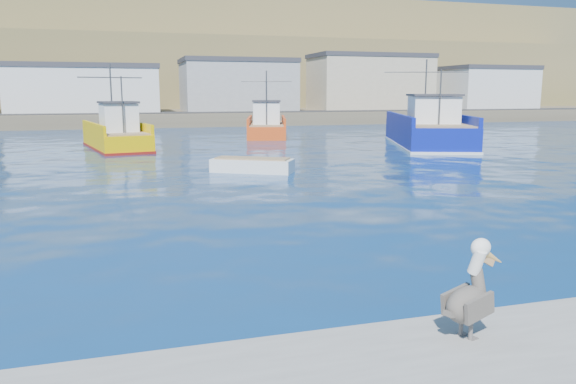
% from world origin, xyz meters
% --- Properties ---
extents(ground, '(260.00, 260.00, 0.00)m').
position_xyz_m(ground, '(0.00, 0.00, 0.00)').
color(ground, '#06224F').
rests_on(ground, ground).
extents(dock_bollards, '(36.20, 0.20, 0.30)m').
position_xyz_m(dock_bollards, '(0.60, -3.40, 0.65)').
color(dock_bollards, '#4C4C4C').
rests_on(dock_bollards, dock).
extents(far_shore, '(200.00, 81.00, 24.00)m').
position_xyz_m(far_shore, '(0.00, 109.20, 8.98)').
color(far_shore, brown).
rests_on(far_shore, ground).
extents(trawler_yellow_b, '(5.27, 10.41, 6.34)m').
position_xyz_m(trawler_yellow_b, '(-6.16, 32.86, 0.97)').
color(trawler_yellow_b, '#DDAD00').
rests_on(trawler_yellow_b, ground).
extents(trawler_blue, '(9.19, 14.76, 6.85)m').
position_xyz_m(trawler_blue, '(17.41, 28.58, 1.18)').
color(trawler_blue, navy).
rests_on(trawler_blue, ground).
extents(boat_orange, '(5.63, 9.70, 6.19)m').
position_xyz_m(boat_orange, '(7.35, 40.57, 1.07)').
color(boat_orange, '#CE4213').
rests_on(boat_orange, ground).
extents(skiff_mid, '(4.46, 3.47, 0.93)m').
position_xyz_m(skiff_mid, '(0.76, 17.98, 0.30)').
color(skiff_mid, silver).
rests_on(skiff_mid, ground).
extents(skiff_far, '(2.76, 4.75, 0.98)m').
position_xyz_m(skiff_far, '(25.86, 37.42, 0.31)').
color(skiff_far, silver).
rests_on(skiff_far, ground).
extents(pelican, '(1.22, 0.72, 1.53)m').
position_xyz_m(pelican, '(-0.88, -3.88, 1.15)').
color(pelican, '#595451').
rests_on(pelican, dock).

